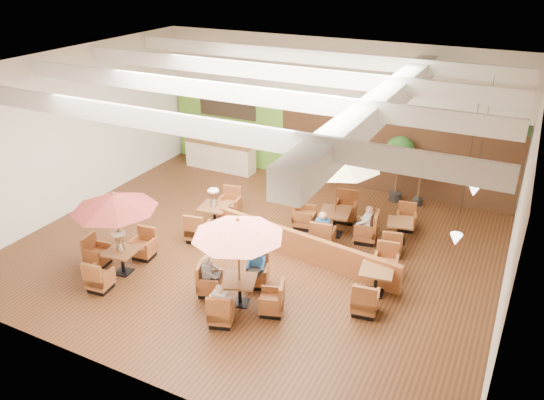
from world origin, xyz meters
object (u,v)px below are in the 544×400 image
Objects in this scene: service_counter at (220,156)px; table_1 at (238,246)px; diner_0 at (221,299)px; diner_2 at (209,271)px; topiary_1 at (400,154)px; diner_1 at (256,263)px; diner_3 at (323,227)px; table_0 at (114,216)px; diner_4 at (367,220)px; table_4 at (376,282)px; topiary_0 at (299,146)px; booth_divider at (303,247)px; table_2 at (337,180)px; topiary_2 at (422,167)px; table_3 at (214,214)px; table_5 at (399,232)px.

service_counter is 9.50m from table_1.
diner_2 is at bearing 125.69° from diner_0.
diner_1 is at bearing -105.72° from topiary_1.
table_1 is 3.74m from diner_3.
diner_0 is (3.75, -0.69, -1.09)m from table_0.
diner_4 is at bearing -132.92° from diner_1.
diner_4 reaches higher than service_counter.
table_4 is 3.22m from diner_1.
diner_4 reaches higher than table_4.
topiary_1 reaches higher than topiary_0.
table_0 is (-4.33, -2.94, 1.39)m from booth_divider.
service_counter is 10.20m from diner_0.
diner_2 is 5.38m from diner_4.
topiary_1 is at bearing 63.39° from table_2.
table_2 reaches higher than service_counter.
topiary_0 is 1.02× the size of topiary_2.
service_counter is 7.14m from table_2.
table_3 is 3.72m from diner_3.
booth_divider is at bearing -123.26° from diner_3.
topiary_1 is 3.46× the size of diner_0.
table_1 is 4.65m from table_2.
table_2 is 2.59m from table_5.
diner_4 is (4.75, 1.31, 0.26)m from table_3.
diner_0 is at bearing -107.53° from topiary_2.
table_1 is (5.35, -7.77, 1.14)m from service_counter.
diner_0 reaches higher than table_4.
table_2 is at bearing 89.09° from booth_divider.
diner_2 is at bearing -120.34° from table_2.
service_counter is at bearing 149.02° from table_5.
service_counter is 1.16× the size of table_1.
table_5 is 3.39m from topiary_1.
topiary_1 is at bearing 1.56° from service_counter.
table_2 is 3.94m from diner_1.
diner_0 is (1.87, -8.89, -0.76)m from topiary_0.
diner_3 reaches higher than service_counter.
table_0 is at bearing -142.84° from table_2.
topiary_0 is at bearing 69.00° from table_3.
service_counter is 7.80m from booth_divider.
table_1 is at bearing -116.59° from diner_3.
topiary_1 is 1.25× the size of topiary_2.
table_3 is 3.73× the size of diner_2.
table_3 is at bearing 114.65° from diner_0.
table_2 is 1.44× the size of topiary_0.
table_0 reaches higher than table_4.
table_0 is at bearing 160.19° from diner_0.
diner_0 is (-3.01, -2.92, 0.36)m from table_4.
diner_4 is at bearing 125.55° from diner_2.
diner_1 is 1.30m from diner_2.
table_1 is at bearing -132.27° from table_5.
topiary_0 is at bearing 3.29° from service_counter.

